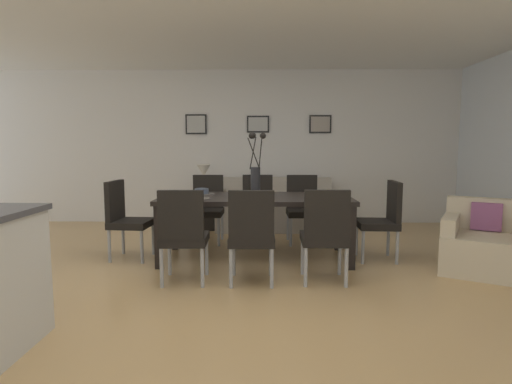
% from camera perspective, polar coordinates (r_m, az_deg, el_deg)
% --- Properties ---
extents(ground_plane, '(9.00, 9.00, 0.00)m').
position_cam_1_polar(ground_plane, '(4.08, -3.15, -12.51)').
color(ground_plane, tan).
extents(back_wall_panel, '(9.00, 0.10, 2.60)m').
position_cam_1_polar(back_wall_panel, '(7.10, -1.31, 6.24)').
color(back_wall_panel, silver).
rests_on(back_wall_panel, ground).
extents(ceiling_panel, '(9.00, 7.20, 0.08)m').
position_cam_1_polar(ceiling_panel, '(4.46, -2.98, 23.60)').
color(ceiling_panel, white).
extents(dining_table, '(2.20, 0.96, 0.74)m').
position_cam_1_polar(dining_table, '(4.77, -0.08, -1.41)').
color(dining_table, black).
rests_on(dining_table, ground).
extents(dining_chair_near_left, '(0.45, 0.45, 0.92)m').
position_cam_1_polar(dining_chair_near_left, '(3.98, -10.09, -5.44)').
color(dining_chair_near_left, black).
rests_on(dining_chair_near_left, ground).
extents(dining_chair_near_right, '(0.45, 0.45, 0.92)m').
position_cam_1_polar(dining_chair_near_right, '(5.70, -6.80, -1.81)').
color(dining_chair_near_right, black).
rests_on(dining_chair_near_right, ground).
extents(dining_chair_far_left, '(0.44, 0.44, 0.92)m').
position_cam_1_polar(dining_chair_far_left, '(3.90, -0.61, -5.58)').
color(dining_chair_far_left, black).
rests_on(dining_chair_far_left, ground).
extents(dining_chair_far_right, '(0.44, 0.44, 0.92)m').
position_cam_1_polar(dining_chair_far_right, '(5.68, 0.21, -1.79)').
color(dining_chair_far_right, black).
rests_on(dining_chair_far_right, ground).
extents(dining_chair_mid_left, '(0.45, 0.45, 0.92)m').
position_cam_1_polar(dining_chair_mid_left, '(3.99, 9.58, -5.41)').
color(dining_chair_mid_left, black).
rests_on(dining_chair_mid_left, ground).
extents(dining_chair_mid_right, '(0.46, 0.46, 0.92)m').
position_cam_1_polar(dining_chair_mid_right, '(5.68, 6.52, -1.84)').
color(dining_chair_mid_right, black).
rests_on(dining_chair_mid_right, ground).
extents(dining_chair_head_west, '(0.47, 0.47, 0.92)m').
position_cam_1_polar(dining_chair_head_west, '(5.04, -17.79, -3.15)').
color(dining_chair_head_west, black).
rests_on(dining_chair_head_west, ground).
extents(dining_chair_head_east, '(0.46, 0.46, 0.92)m').
position_cam_1_polar(dining_chair_head_east, '(4.97, 17.35, -3.27)').
color(dining_chair_head_east, black).
rests_on(dining_chair_head_east, ground).
extents(centerpiece_vase, '(0.21, 0.23, 0.73)m').
position_cam_1_polar(centerpiece_vase, '(4.74, -0.07, 2.79)').
color(centerpiece_vase, '#232326').
rests_on(centerpiece_vase, dining_table).
extents(placemat_near_left, '(0.32, 0.32, 0.01)m').
position_cam_1_polar(placemat_near_left, '(4.61, -8.37, -0.88)').
color(placemat_near_left, '#4C4742').
rests_on(placemat_near_left, dining_table).
extents(bowl_near_left, '(0.17, 0.17, 0.07)m').
position_cam_1_polar(bowl_near_left, '(4.60, -8.37, -0.42)').
color(bowl_near_left, '#475166').
rests_on(bowl_near_left, dining_table).
extents(placemat_near_right, '(0.32, 0.32, 0.01)m').
position_cam_1_polar(placemat_near_right, '(5.03, -7.57, -0.25)').
color(placemat_near_right, '#4C4742').
rests_on(placemat_near_right, dining_table).
extents(bowl_near_right, '(0.17, 0.17, 0.07)m').
position_cam_1_polar(bowl_near_right, '(5.03, -7.58, 0.17)').
color(bowl_near_right, '#475166').
rests_on(bowl_near_right, dining_table).
extents(sofa, '(1.86, 0.84, 0.80)m').
position_cam_1_polar(sofa, '(6.63, 2.71, -2.64)').
color(sofa, '#B2A899').
rests_on(sofa, ground).
extents(side_table, '(0.36, 0.36, 0.52)m').
position_cam_1_polar(side_table, '(6.61, -7.20, -2.88)').
color(side_table, black).
rests_on(side_table, ground).
extents(table_lamp, '(0.22, 0.22, 0.51)m').
position_cam_1_polar(table_lamp, '(6.54, -7.28, 2.60)').
color(table_lamp, beige).
rests_on(table_lamp, side_table).
extents(armchair, '(1.09, 1.09, 0.75)m').
position_cam_1_polar(armchair, '(4.99, 29.19, -6.40)').
color(armchair, beige).
rests_on(armchair, ground).
extents(framed_picture_left, '(0.36, 0.03, 0.33)m').
position_cam_1_polar(framed_picture_left, '(7.13, -8.33, 9.31)').
color(framed_picture_left, black).
extents(framed_picture_center, '(0.38, 0.03, 0.28)m').
position_cam_1_polar(framed_picture_center, '(7.04, 0.28, 9.41)').
color(framed_picture_center, black).
extents(framed_picture_right, '(0.37, 0.03, 0.30)m').
position_cam_1_polar(framed_picture_right, '(7.10, 8.93, 9.31)').
color(framed_picture_right, black).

